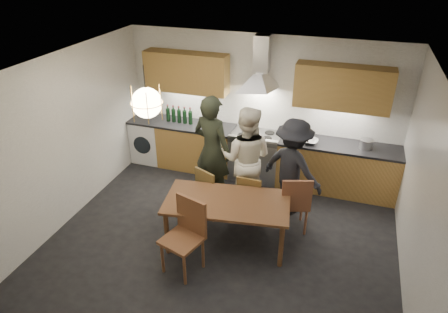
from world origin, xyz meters
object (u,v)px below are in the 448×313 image
(chair_back_left, at_px, (209,189))
(mixing_bowl, at_px, (310,141))
(person_left, at_px, (212,150))
(person_right, at_px, (292,167))
(stock_pot, at_px, (366,144))
(person_mid, at_px, (246,159))
(dining_table, at_px, (227,206))
(chair_front, at_px, (186,231))
(wine_bottles, at_px, (179,114))

(chair_back_left, bearing_deg, mixing_bowl, -110.86)
(person_left, height_order, person_right, person_left)
(chair_back_left, bearing_deg, person_left, -51.43)
(stock_pot, bearing_deg, person_left, -158.04)
(chair_back_left, relative_size, person_mid, 0.50)
(person_left, distance_m, person_mid, 0.58)
(dining_table, height_order, chair_front, chair_front)
(person_mid, xyz_separation_m, mixing_bowl, (0.90, 0.84, 0.05))
(chair_back_left, bearing_deg, stock_pot, -123.00)
(dining_table, relative_size, chair_back_left, 2.12)
(mixing_bowl, distance_m, wine_bottles, 2.49)
(chair_back_left, bearing_deg, chair_front, 119.99)
(chair_back_left, height_order, person_right, person_right)
(person_right, bearing_deg, chair_back_left, 49.77)
(mixing_bowl, bearing_deg, stock_pot, 6.40)
(chair_front, bearing_deg, person_mid, 95.28)
(person_mid, height_order, wine_bottles, person_mid)
(chair_front, distance_m, wine_bottles, 2.93)
(dining_table, relative_size, person_right, 1.15)
(dining_table, bearing_deg, chair_back_left, 122.16)
(chair_front, distance_m, person_right, 2.06)
(chair_back_left, relative_size, chair_front, 0.84)
(chair_back_left, relative_size, person_right, 0.54)
(person_right, height_order, stock_pot, person_right)
(chair_back_left, xyz_separation_m, person_right, (1.19, 0.56, 0.31))
(chair_front, relative_size, person_left, 0.56)
(person_right, height_order, mixing_bowl, person_right)
(person_mid, distance_m, stock_pot, 2.04)
(chair_front, xyz_separation_m, stock_pot, (2.16, 2.60, 0.37))
(dining_table, xyz_separation_m, person_left, (-0.58, 1.02, 0.29))
(chair_front, bearing_deg, person_left, 114.90)
(chair_back_left, bearing_deg, person_mid, -108.49)
(chair_front, bearing_deg, mixing_bowl, 80.61)
(dining_table, relative_size, person_mid, 1.06)
(chair_back_left, xyz_separation_m, person_mid, (0.46, 0.48, 0.38))
(chair_front, bearing_deg, wine_bottles, 132.47)
(person_left, relative_size, mixing_bowl, 6.82)
(person_right, xyz_separation_m, mixing_bowl, (0.16, 0.77, 0.12))
(chair_back_left, distance_m, person_right, 1.35)
(dining_table, relative_size, mixing_bowl, 6.72)
(chair_front, xyz_separation_m, mixing_bowl, (1.25, 2.50, 0.33))
(person_right, bearing_deg, mixing_bowl, -77.24)
(dining_table, relative_size, stock_pot, 8.77)
(stock_pot, bearing_deg, person_right, -140.96)
(person_right, distance_m, wine_bottles, 2.50)
(stock_pot, bearing_deg, person_mid, -152.46)
(dining_table, bearing_deg, chair_front, -128.54)
(wine_bottles, bearing_deg, chair_back_left, -52.01)
(person_left, relative_size, person_mid, 1.07)
(person_left, height_order, mixing_bowl, person_left)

